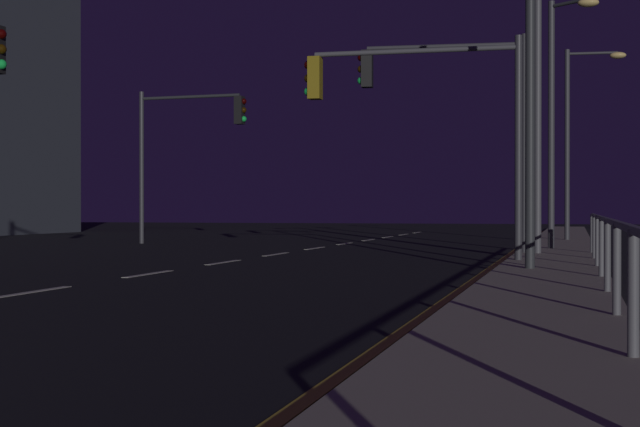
% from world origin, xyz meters
% --- Properties ---
extents(ground_plane, '(112.00, 112.00, 0.00)m').
position_xyz_m(ground_plane, '(0.00, 17.50, 0.00)').
color(ground_plane, black).
rests_on(ground_plane, ground).
extents(sidewalk_right, '(2.01, 77.00, 0.14)m').
position_xyz_m(sidewalk_right, '(7.35, 17.50, 0.07)').
color(sidewalk_right, '#9E937F').
rests_on(sidewalk_right, ground).
extents(lane_markings_center, '(0.14, 50.00, 0.01)m').
position_xyz_m(lane_markings_center, '(0.00, 21.00, 0.01)').
color(lane_markings_center, silver).
rests_on(lane_markings_center, ground).
extents(lane_edge_line, '(0.14, 53.00, 0.01)m').
position_xyz_m(lane_edge_line, '(6.10, 22.50, 0.01)').
color(lane_edge_line, gold).
rests_on(lane_edge_line, ground).
extents(traffic_light_far_center, '(4.30, 0.58, 5.48)m').
position_xyz_m(traffic_light_far_center, '(4.75, 20.72, 4.02)').
color(traffic_light_far_center, '#38383D').
rests_on(traffic_light_far_center, sidewalk_right).
extents(traffic_light_near_right, '(4.08, 0.49, 5.37)m').
position_xyz_m(traffic_light_near_right, '(-5.28, 27.37, 3.79)').
color(traffic_light_near_right, '#38383D').
rests_on(traffic_light_near_right, ground).
extents(traffic_light_near_left, '(4.83, 0.35, 4.82)m').
position_xyz_m(traffic_light_near_left, '(4.43, 17.24, 3.59)').
color(traffic_light_near_left, '#38383D').
rests_on(traffic_light_near_left, sidewalk_right).
extents(street_lamp_median, '(1.34, 1.01, 6.83)m').
position_xyz_m(street_lamp_median, '(7.35, 23.44, 4.24)').
color(street_lamp_median, '#38383D').
rests_on(street_lamp_median, sidewalk_right).
extents(street_lamp_corner, '(2.08, 0.41, 6.69)m').
position_xyz_m(street_lamp_corner, '(7.88, 31.24, 4.21)').
color(street_lamp_corner, '#38383D').
rests_on(street_lamp_corner, sidewalk_right).
extents(street_lamp_across_street, '(1.50, 1.48, 6.87)m').
position_xyz_m(street_lamp_across_street, '(6.68, 20.31, 4.30)').
color(street_lamp_across_street, '#4C4C51').
rests_on(street_lamp_across_street, sidewalk_right).
extents(street_lamp_mid_block, '(2.31, 1.13, 6.52)m').
position_xyz_m(street_lamp_mid_block, '(7.40, 14.19, 4.15)').
color(street_lamp_mid_block, '#2D3033').
rests_on(street_lamp_mid_block, sidewalk_right).
extents(barrier_fence, '(0.09, 23.39, 0.98)m').
position_xyz_m(barrier_fence, '(8.21, 9.65, 0.88)').
color(barrier_fence, '#59595E').
rests_on(barrier_fence, sidewalk_right).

